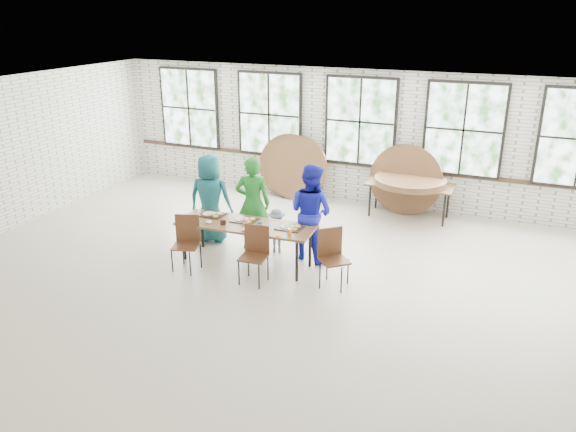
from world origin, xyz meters
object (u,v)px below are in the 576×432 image
object	(u,v)px
chair_near_right	(255,249)
storage_table	(410,186)
dining_table	(246,226)
chair_near_left	(187,238)

from	to	relation	value
chair_near_right	storage_table	bearing A→B (deg)	61.11
dining_table	chair_near_left	distance (m)	1.02
chair_near_left	storage_table	distance (m)	4.98
chair_near_right	storage_table	size ratio (longest dim) A/B	0.53
dining_table	chair_near_right	bearing A→B (deg)	-54.02
dining_table	chair_near_right	xyz separation A→B (m)	(0.45, -0.54, -0.13)
chair_near_right	dining_table	bearing A→B (deg)	123.93
storage_table	chair_near_right	bearing A→B (deg)	-113.18
chair_near_left	chair_near_right	world-z (taller)	same
chair_near_left	storage_table	xyz separation A→B (m)	(2.97, 3.99, 0.13)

